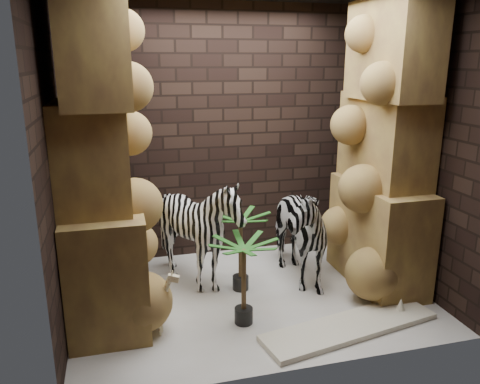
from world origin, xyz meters
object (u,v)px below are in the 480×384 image
object	(u,v)px
zebra_left	(199,237)
zebra_right	(292,222)
palm_back	(244,282)
giraffe_toy	(150,302)
palm_front	(241,251)
surfboard	(350,327)

from	to	relation	value
zebra_left	zebra_right	bearing A→B (deg)	11.20
zebra_right	palm_back	distance (m)	1.08
giraffe_toy	palm_front	world-z (taller)	palm_front
zebra_right	palm_front	xyz separation A→B (m)	(-0.59, -0.10, -0.24)
palm_back	zebra_left	bearing A→B (deg)	107.49
giraffe_toy	palm_back	bearing A→B (deg)	16.65
palm_back	giraffe_toy	bearing A→B (deg)	177.61
zebra_left	surfboard	world-z (taller)	zebra_left
zebra_right	palm_back	world-z (taller)	zebra_right
zebra_right	palm_front	size ratio (longest dim) A/B	1.57
giraffe_toy	surfboard	world-z (taller)	giraffe_toy
zebra_right	palm_back	bearing A→B (deg)	-138.13
zebra_right	palm_front	bearing A→B (deg)	-174.48
giraffe_toy	palm_back	size ratio (longest dim) A/B	0.75
zebra_right	zebra_left	xyz separation A→B (m)	(-1.00, 0.08, -0.11)
zebra_right	zebra_left	bearing A→B (deg)	171.69
zebra_right	palm_front	distance (m)	0.65
zebra_right	giraffe_toy	distance (m)	1.77
zebra_right	palm_front	world-z (taller)	zebra_right
giraffe_toy	palm_back	world-z (taller)	palm_back
palm_front	palm_back	world-z (taller)	palm_front
palm_front	palm_back	size ratio (longest dim) A/B	1.04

